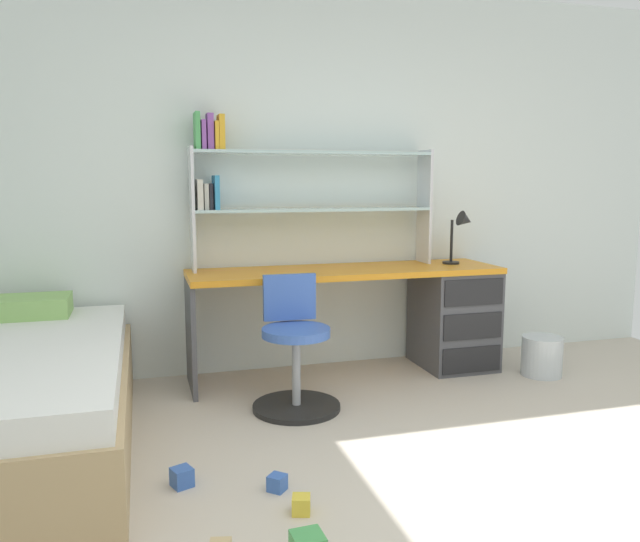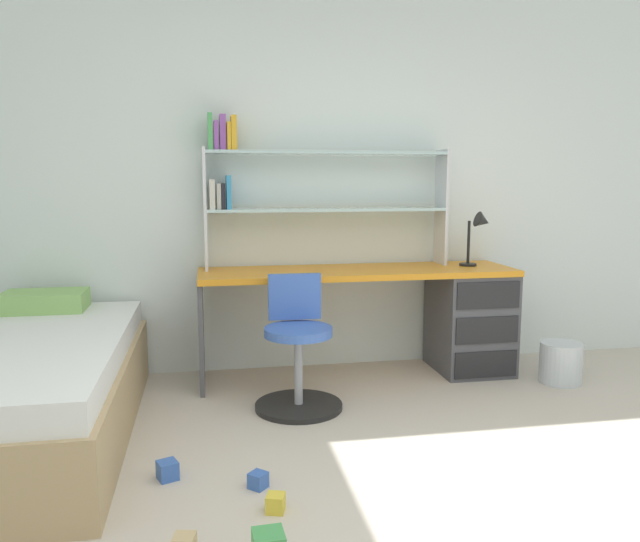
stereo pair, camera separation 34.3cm
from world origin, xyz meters
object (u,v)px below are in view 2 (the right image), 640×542
at_px(desk_lamp, 479,230).
at_px(bed_platform, 12,391).
at_px(toy_block_blue_5, 258,480).
at_px(desk, 438,312).
at_px(bookshelf_hutch, 297,181).
at_px(toy_block_yellow_4, 276,503).
at_px(swivel_chair, 298,357).
at_px(waste_bin, 561,363).
at_px(toy_block_blue_2, 168,470).

bearing_deg(desk_lamp, bed_platform, -166.16).
bearing_deg(toy_block_blue_5, desk, 46.49).
distance_m(bookshelf_hutch, toy_block_yellow_4, 2.29).
bearing_deg(swivel_chair, desk_lamp, 20.37).
bearing_deg(desk, waste_bin, -27.89).
xyz_separation_m(toy_block_yellow_4, toy_block_blue_5, (-0.05, 0.21, -0.00)).
relative_size(toy_block_yellow_4, toy_block_blue_5, 1.04).
height_order(bed_platform, toy_block_blue_2, bed_platform).
bearing_deg(waste_bin, bed_platform, -174.26).
height_order(bookshelf_hutch, toy_block_yellow_4, bookshelf_hutch).
distance_m(desk, toy_block_yellow_4, 2.18).
relative_size(waste_bin, toy_block_blue_5, 3.95).
bearing_deg(desk_lamp, bookshelf_hutch, 171.93).
bearing_deg(desk, toy_block_blue_5, -133.51).
height_order(bookshelf_hutch, waste_bin, bookshelf_hutch).
xyz_separation_m(desk, bookshelf_hutch, (-0.97, 0.17, 0.91)).
height_order(desk, waste_bin, desk).
distance_m(desk, swivel_chair, 1.19).
height_order(bookshelf_hutch, bed_platform, bookshelf_hutch).
relative_size(bookshelf_hutch, toy_block_yellow_4, 22.93).
xyz_separation_m(bookshelf_hutch, toy_block_yellow_4, (-0.37, -1.84, -1.30)).
xyz_separation_m(bookshelf_hutch, toy_block_blue_5, (-0.42, -1.63, -1.30)).
distance_m(toy_block_blue_2, toy_block_blue_5, 0.43).
distance_m(desk, bookshelf_hutch, 1.34).
bearing_deg(bed_platform, waste_bin, 5.74).
xyz_separation_m(desk_lamp, toy_block_blue_2, (-2.07, -1.30, -0.96)).
distance_m(swivel_chair, waste_bin, 1.81).
xyz_separation_m(desk_lamp, bed_platform, (-2.88, -0.71, -0.74)).
xyz_separation_m(bookshelf_hutch, bed_platform, (-1.63, -0.89, -1.07)).
height_order(desk_lamp, waste_bin, desk_lamp).
height_order(desk_lamp, swivel_chair, desk_lamp).
bearing_deg(bookshelf_hutch, bed_platform, -151.39).
height_order(bed_platform, toy_block_yellow_4, bed_platform).
height_order(bookshelf_hutch, desk_lamp, bookshelf_hutch).
xyz_separation_m(desk, toy_block_yellow_4, (-1.33, -1.67, -0.39)).
xyz_separation_m(waste_bin, toy_block_blue_5, (-2.11, -1.08, -0.10)).
height_order(desk, desk_lamp, desk_lamp).
bearing_deg(toy_block_blue_2, desk_lamp, 32.14).
xyz_separation_m(desk, toy_block_blue_5, (-1.39, -1.46, -0.39)).
height_order(bookshelf_hutch, toy_block_blue_2, bookshelf_hutch).
height_order(desk, toy_block_blue_2, desk).
bearing_deg(bed_platform, toy_block_blue_5, -31.69).
relative_size(bookshelf_hutch, swivel_chair, 2.14).
bearing_deg(desk_lamp, swivel_chair, -159.63).
bearing_deg(toy_block_yellow_4, waste_bin, 32.05).
bearing_deg(swivel_chair, toy_block_blue_2, -131.89).
xyz_separation_m(desk_lamp, toy_block_blue_5, (-1.67, -1.46, -0.97)).
xyz_separation_m(swivel_chair, toy_block_blue_2, (-0.72, -0.80, -0.27)).
bearing_deg(bookshelf_hutch, desk, -9.95).
relative_size(swivel_chair, toy_block_blue_5, 11.15).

